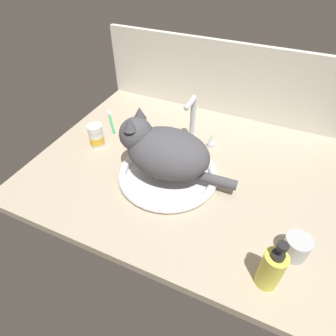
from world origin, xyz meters
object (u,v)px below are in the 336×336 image
object	(u,v)px
cat	(162,150)
pill_bottle	(96,136)
metal_jar	(296,247)
faucet	(192,125)
soap_pump_bottle	(271,269)
sink_basin	(168,174)
toothbrush	(111,121)

from	to	relation	value
cat	pill_bottle	world-z (taller)	cat
cat	metal_jar	distance (cm)	46.90
faucet	pill_bottle	size ratio (longest dim) A/B	2.18
faucet	metal_jar	xyz separation A→B (cm)	(42.26, -35.08, -4.33)
cat	soap_pump_bottle	distance (cm)	46.00
cat	soap_pump_bottle	xyz separation A→B (cm)	(39.04, -23.82, -4.91)
soap_pump_bottle	pill_bottle	distance (cm)	74.80
cat	metal_jar	bearing A→B (deg)	-16.61
sink_basin	faucet	world-z (taller)	faucet
sink_basin	pill_bottle	bearing A→B (deg)	171.37
faucet	pill_bottle	distance (cm)	36.40
faucet	toothbrush	xyz separation A→B (cm)	(-35.93, -1.28, -7.03)
sink_basin	cat	xyz separation A→B (cm)	(-2.07, -0.07, 9.77)
sink_basin	cat	world-z (taller)	cat
faucet	cat	bearing A→B (deg)	-95.40
sink_basin	pill_bottle	size ratio (longest dim) A/B	3.73
toothbrush	cat	bearing A→B (deg)	-31.29
faucet	soap_pump_bottle	world-z (taller)	faucet
cat	toothbrush	distance (cm)	40.97
toothbrush	pill_bottle	bearing A→B (deg)	-76.05
cat	soap_pump_bottle	size ratio (longest dim) A/B	2.47
sink_basin	metal_jar	world-z (taller)	metal_jar
pill_bottle	toothbrush	bearing A→B (deg)	103.95
faucet	toothbrush	world-z (taller)	faucet
sink_basin	toothbrush	bearing A→B (deg)	150.29
sink_basin	metal_jar	bearing A→B (deg)	-17.47
faucet	pill_bottle	bearing A→B (deg)	-152.17
soap_pump_bottle	toothbrush	distance (cm)	85.54
cat	soap_pump_bottle	bearing A→B (deg)	-31.39
sink_basin	metal_jar	size ratio (longest dim) A/B	5.00
cat	toothbrush	world-z (taller)	cat
soap_pump_bottle	metal_jar	size ratio (longest dim) A/B	2.38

